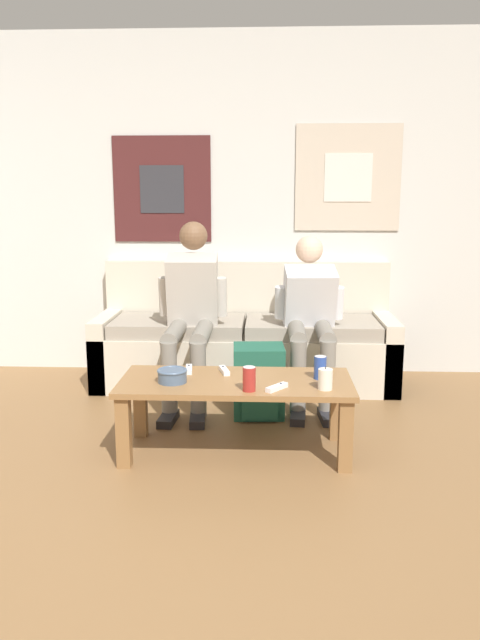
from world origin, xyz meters
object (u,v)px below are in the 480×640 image
Objects in this scene: backpack at (259,383)px; ceramic_bowl at (172,375)px; pillar_candle at (325,379)px; drink_can_blue at (320,367)px; drink_can_red at (249,379)px; game_controller_near_left at (224,370)px; coffee_table at (236,393)px; person_seated_teen at (310,313)px; couch at (245,343)px; person_seated_adult at (191,306)px; game_controller_far_center at (189,369)px; game_controller_near_right at (277,387)px.

backpack is 2.80× the size of ceramic_bowl.
drink_can_blue is (-0.01, 0.18, 0.01)m from pillar_candle.
drink_can_red reaches higher than game_controller_near_left.
pillar_candle is at bearing -17.00° from coffee_table.
drink_can_blue is (-0.00, -0.87, -0.13)m from person_seated_teen.
person_seated_teen is at bearing 89.92° from drink_can_blue.
couch reaches higher than game_controller_near_left.
backpack is at bearing 54.80° from ceramic_bowl.
backpack is at bearing -34.51° from person_seated_adult.
drink_can_blue reaches higher than game_controller_far_center.
drink_can_red is at bearing -108.80° from person_seated_teen.
person_seated_teen is at bearing 1.38° from person_seated_adult.
person_seated_teen is at bearing 51.09° from ceramic_bowl.
drink_can_blue is at bearing 31.33° from drink_can_red.
coffee_table is 1.05m from person_seated_teen.
couch is 17.34× the size of drink_can_red.
person_seated_teen is 7.40× the size of game_controller_near_left.
game_controller_near_right is (0.29, -0.30, 0.00)m from game_controller_near_left.
person_seated_teen is 0.61m from backpack.
couch is 1.30m from coffee_table.
drink_can_blue reaches higher than backpack.
game_controller_near_right is (0.22, -0.16, 0.08)m from coffee_table.
drink_can_red is (-0.38, -0.04, 0.01)m from pillar_candle.
game_controller_near_right is (0.10, -0.73, 0.20)m from backpack.
game_controller_near_right is (-0.24, -0.02, -0.04)m from pillar_candle.
coffee_table is at bearing 143.42° from game_controller_near_right.
drink_can_red is (0.07, -1.48, 0.18)m from couch.
drink_can_red reaches higher than backpack.
person_seated_adult is at bearing 111.47° from drink_can_red.
game_controller_near_left is (-0.53, 0.28, -0.04)m from pillar_candle.
game_controller_near_left reaches higher than coffee_table.
person_seated_adult is at bearing 127.97° from pillar_candle.
pillar_candle is (0.35, -0.72, 0.24)m from backpack.
person_seated_adult reaches higher than pillar_candle.
person_seated_adult is 1.17m from drink_can_red.
pillar_candle is 0.95× the size of drink_can_blue.
drink_can_blue is (0.33, -0.53, 0.25)m from backpack.
coffee_table is 0.24m from drink_can_red.
couch is 1.17m from game_controller_near_left.
drink_can_blue is 0.53m from game_controller_near_left.
couch is 0.64m from person_seated_adult.
person_seated_teen is 1.25m from ceramic_bowl.
ceramic_bowl is at bearing -172.88° from drink_can_blue.
coffee_table is 9.92× the size of drink_can_blue.
couch reaches higher than drink_can_blue.
game_controller_near_left and game_controller_far_center have the same top height.
backpack is at bearing 87.16° from drink_can_red.
game_controller_near_right is at bearing -81.75° from couch.
person_seated_adult is at bearing 90.98° from ceramic_bowl.
game_controller_near_left is at bearing -93.70° from couch.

